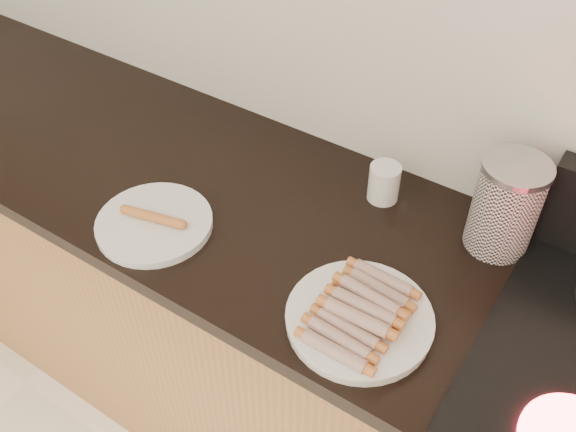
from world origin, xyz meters
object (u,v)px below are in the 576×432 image
Objects in this scene: side_plate at (154,224)px; mug at (384,183)px; main_plate at (359,320)px; canister at (506,206)px.

mug reaches higher than side_plate.
main_plate is 3.11× the size of mug.
main_plate is at bearing -69.53° from mug.
canister is at bearing 0.60° from mug.
canister is at bearing 29.59° from side_plate.
side_plate is 0.75m from canister.
main_plate is at bearing 1.83° from side_plate.
main_plate is 1.29× the size of canister.
canister is 2.40× the size of mug.
canister is at bearing 68.22° from main_plate.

